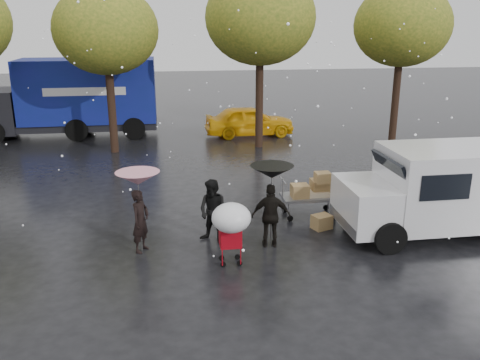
{
  "coord_description": "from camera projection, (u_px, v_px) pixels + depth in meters",
  "views": [
    {
      "loc": [
        -1.44,
        -10.74,
        5.12
      ],
      "look_at": [
        0.33,
        1.0,
        1.39
      ],
      "focal_mm": 38.0,
      "sensor_mm": 36.0,
      "label": 1
    }
  ],
  "objects": [
    {
      "name": "box_ground_far",
      "position": [
        322.0,
        222.0,
        13.06
      ],
      "size": [
        0.56,
        0.5,
        0.36
      ],
      "primitive_type": "cube",
      "rotation": [
        0.0,
        0.0,
        0.35
      ],
      "color": "olive",
      "rests_on": "ground"
    },
    {
      "name": "tree_row",
      "position": [
        185.0,
        24.0,
        19.74
      ],
      "size": [
        21.6,
        4.4,
        7.12
      ],
      "color": "black",
      "rests_on": "ground"
    },
    {
      "name": "blue_truck",
      "position": [
        70.0,
        98.0,
        23.17
      ],
      "size": [
        8.3,
        2.6,
        3.5
      ],
      "color": "navy",
      "rests_on": "ground"
    },
    {
      "name": "yellow_taxi",
      "position": [
        249.0,
        121.0,
        23.52
      ],
      "size": [
        4.16,
        1.82,
        1.39
      ],
      "primitive_type": "imported",
      "rotation": [
        0.0,
        0.0,
        1.61
      ],
      "color": "#F0AC0C",
      "rests_on": "ground"
    },
    {
      "name": "person_middle",
      "position": [
        213.0,
        211.0,
        12.1
      ],
      "size": [
        0.96,
        0.92,
        1.56
      ],
      "primitive_type": "imported",
      "rotation": [
        0.0,
        0.0,
        -0.61
      ],
      "color": "black",
      "rests_on": "ground"
    },
    {
      "name": "ground",
      "position": [
        232.0,
        250.0,
        11.87
      ],
      "size": [
        90.0,
        90.0,
        0.0
      ],
      "primitive_type": "plane",
      "color": "black",
      "rests_on": "ground"
    },
    {
      "name": "person_pink",
      "position": [
        140.0,
        221.0,
        11.62
      ],
      "size": [
        0.58,
        0.65,
        1.49
      ],
      "primitive_type": "imported",
      "rotation": [
        0.0,
        0.0,
        1.06
      ],
      "color": "black",
      "rests_on": "ground"
    },
    {
      "name": "umbrella_black",
      "position": [
        272.0,
        172.0,
        11.54
      ],
      "size": [
        1.0,
        1.0,
        1.99
      ],
      "color": "#4C4C4C",
      "rests_on": "ground"
    },
    {
      "name": "umbrella_pink",
      "position": [
        138.0,
        178.0,
        11.31
      ],
      "size": [
        0.99,
        0.99,
        1.92
      ],
      "color": "#4C4C4C",
      "rests_on": "ground"
    },
    {
      "name": "white_van",
      "position": [
        445.0,
        189.0,
        12.55
      ],
      "size": [
        4.91,
        2.18,
        2.2
      ],
      "color": "silver",
      "rests_on": "ground"
    },
    {
      "name": "person_black",
      "position": [
        271.0,
        216.0,
        11.85
      ],
      "size": [
        0.95,
        0.5,
        1.54
      ],
      "primitive_type": "imported",
      "rotation": [
        0.0,
        0.0,
        3.0
      ],
      "color": "black",
      "rests_on": "ground"
    },
    {
      "name": "box_ground_near",
      "position": [
        359.0,
        221.0,
        13.05
      ],
      "size": [
        0.55,
        0.48,
        0.42
      ],
      "primitive_type": "cube",
      "rotation": [
        0.0,
        0.0,
        0.27
      ],
      "color": "olive",
      "rests_on": "ground"
    },
    {
      "name": "shopping_cart",
      "position": [
        231.0,
        221.0,
        10.77
      ],
      "size": [
        0.84,
        0.84,
        1.46
      ],
      "color": "#AF0A17",
      "rests_on": "ground"
    },
    {
      "name": "vendor_cart",
      "position": [
        313.0,
        190.0,
        13.77
      ],
      "size": [
        1.52,
        0.8,
        1.27
      ],
      "color": "slate",
      "rests_on": "ground"
    }
  ]
}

